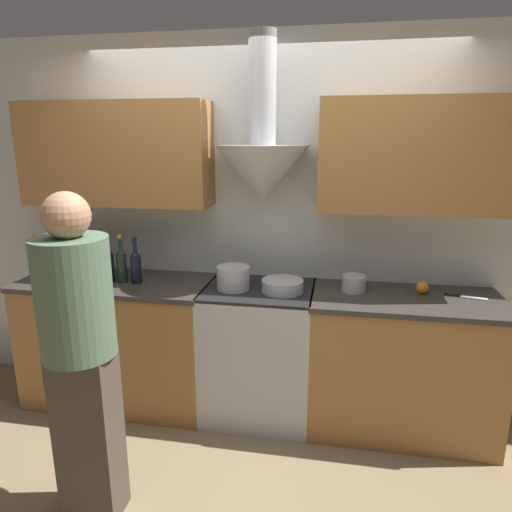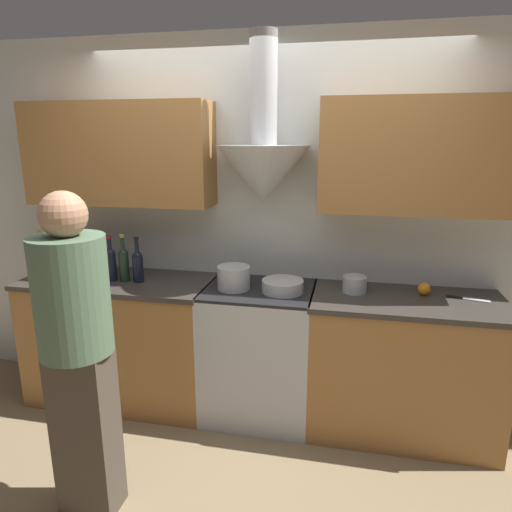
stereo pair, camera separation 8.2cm
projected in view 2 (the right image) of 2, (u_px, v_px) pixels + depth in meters
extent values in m
plane|color=#847051|center=(249.00, 439.00, 2.98)|extent=(12.00, 12.00, 0.00)
cube|color=silver|center=(268.00, 225.00, 3.27)|extent=(8.40, 0.06, 2.60)
cone|color=#B7BABC|center=(263.00, 174.00, 2.99)|extent=(0.62, 0.62, 0.37)
cylinder|color=#B7BABC|center=(264.00, 89.00, 2.86)|extent=(0.17, 0.17, 0.69)
cube|color=#9E6B38|center=(119.00, 154.00, 3.18)|extent=(1.33, 0.32, 0.70)
cube|color=#9E6B38|center=(417.00, 156.00, 2.79)|extent=(1.18, 0.32, 0.70)
cube|color=#9E6B38|center=(123.00, 341.00, 3.38)|extent=(1.33, 0.60, 0.90)
cube|color=#38332D|center=(118.00, 281.00, 3.27)|extent=(1.35, 0.62, 0.03)
cube|color=#9E6B38|center=(402.00, 368.00, 2.98)|extent=(1.18, 0.60, 0.90)
cube|color=#38332D|center=(408.00, 301.00, 2.87)|extent=(1.20, 0.62, 0.03)
cube|color=#B7BABC|center=(259.00, 353.00, 3.17)|extent=(0.73, 0.60, 0.91)
cube|color=black|center=(250.00, 379.00, 2.90)|extent=(0.51, 0.01, 0.41)
cube|color=black|center=(259.00, 290.00, 3.06)|extent=(0.73, 0.60, 0.02)
cube|color=#B7BABC|center=(266.00, 286.00, 3.33)|extent=(0.73, 0.06, 0.10)
cylinder|color=black|center=(42.00, 262.00, 3.33)|extent=(0.07, 0.07, 0.19)
sphere|color=black|center=(41.00, 250.00, 3.31)|extent=(0.07, 0.07, 0.07)
cylinder|color=black|center=(39.00, 241.00, 3.29)|extent=(0.03, 0.03, 0.10)
cylinder|color=gold|center=(38.00, 232.00, 3.28)|extent=(0.03, 0.03, 0.02)
cylinder|color=black|center=(51.00, 264.00, 3.31)|extent=(0.07, 0.07, 0.18)
sphere|color=black|center=(49.00, 252.00, 3.28)|extent=(0.07, 0.07, 0.07)
cylinder|color=black|center=(48.00, 244.00, 3.27)|extent=(0.03, 0.03, 0.09)
cylinder|color=maroon|center=(48.00, 237.00, 3.25)|extent=(0.03, 0.03, 0.02)
cylinder|color=black|center=(63.00, 264.00, 3.28)|extent=(0.07, 0.07, 0.20)
sphere|color=black|center=(62.00, 251.00, 3.26)|extent=(0.07, 0.07, 0.07)
cylinder|color=black|center=(61.00, 243.00, 3.24)|extent=(0.03, 0.03, 0.08)
cylinder|color=#234C33|center=(60.00, 236.00, 3.23)|extent=(0.03, 0.03, 0.02)
cylinder|color=black|center=(76.00, 263.00, 3.26)|extent=(0.07, 0.07, 0.22)
sphere|color=black|center=(74.00, 248.00, 3.23)|extent=(0.07, 0.07, 0.07)
cylinder|color=black|center=(73.00, 239.00, 3.21)|extent=(0.03, 0.03, 0.11)
cylinder|color=#234C33|center=(72.00, 230.00, 3.19)|extent=(0.03, 0.03, 0.02)
cylinder|color=black|center=(89.00, 263.00, 3.26)|extent=(0.08, 0.08, 0.22)
sphere|color=black|center=(88.00, 249.00, 3.23)|extent=(0.08, 0.08, 0.08)
cylinder|color=black|center=(87.00, 240.00, 3.22)|extent=(0.03, 0.03, 0.09)
cylinder|color=maroon|center=(86.00, 233.00, 3.20)|extent=(0.03, 0.03, 0.02)
cylinder|color=black|center=(101.00, 266.00, 3.23)|extent=(0.07, 0.07, 0.19)
sphere|color=black|center=(100.00, 253.00, 3.21)|extent=(0.07, 0.07, 0.07)
cylinder|color=black|center=(99.00, 243.00, 3.19)|extent=(0.03, 0.03, 0.11)
cylinder|color=maroon|center=(98.00, 234.00, 3.18)|extent=(0.03, 0.03, 0.02)
cylinder|color=black|center=(111.00, 267.00, 3.20)|extent=(0.07, 0.07, 0.20)
sphere|color=black|center=(110.00, 254.00, 3.18)|extent=(0.07, 0.07, 0.07)
cylinder|color=black|center=(109.00, 245.00, 3.16)|extent=(0.03, 0.03, 0.09)
cylinder|color=maroon|center=(109.00, 237.00, 3.15)|extent=(0.03, 0.03, 0.02)
cylinder|color=black|center=(124.00, 267.00, 3.19)|extent=(0.07, 0.07, 0.20)
sphere|color=black|center=(123.00, 254.00, 3.16)|extent=(0.07, 0.07, 0.07)
cylinder|color=black|center=(122.00, 244.00, 3.15)|extent=(0.03, 0.03, 0.10)
cylinder|color=gold|center=(122.00, 236.00, 3.13)|extent=(0.03, 0.03, 0.02)
cylinder|color=black|center=(138.00, 269.00, 3.17)|extent=(0.07, 0.07, 0.18)
sphere|color=black|center=(137.00, 257.00, 3.15)|extent=(0.07, 0.07, 0.07)
cylinder|color=black|center=(137.00, 247.00, 3.14)|extent=(0.03, 0.03, 0.10)
cylinder|color=black|center=(136.00, 238.00, 3.12)|extent=(0.03, 0.03, 0.02)
cylinder|color=#B7BABC|center=(234.00, 278.00, 3.03)|extent=(0.22, 0.22, 0.15)
cylinder|color=#B7BABC|center=(283.00, 286.00, 2.98)|extent=(0.27, 0.27, 0.08)
sphere|color=orange|center=(424.00, 289.00, 2.92)|extent=(0.08, 0.08, 0.08)
cylinder|color=#B7BABC|center=(355.00, 284.00, 2.97)|extent=(0.15, 0.15, 0.11)
cube|color=silver|center=(476.00, 300.00, 2.82)|extent=(0.16, 0.08, 0.01)
cube|color=black|center=(454.00, 297.00, 2.88)|extent=(0.10, 0.05, 0.01)
cube|color=#473D33|center=(87.00, 432.00, 2.34)|extent=(0.30, 0.19, 0.90)
cylinder|color=#4C664C|center=(72.00, 296.00, 2.15)|extent=(0.35, 0.35, 0.58)
sphere|color=#AD7A5B|center=(63.00, 215.00, 2.05)|extent=(0.22, 0.22, 0.22)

